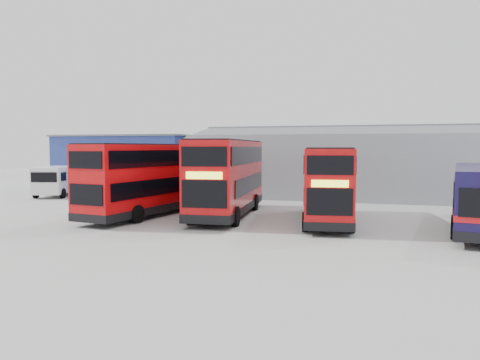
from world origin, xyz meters
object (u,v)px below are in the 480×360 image
double_decker_right (327,185)px  double_decker_centre (228,178)px  maintenance_shed (382,165)px  panel_van (58,179)px  double_decker_left (147,180)px  office_block (133,163)px

double_decker_right → double_decker_centre: bearing=166.6°
maintenance_shed → panel_van: size_ratio=5.10×
double_decker_left → panel_van: double_decker_left is taller
double_decker_centre → office_block: bearing=131.0°
office_block → double_decker_right: (19.10, -13.07, -0.58)m
office_block → panel_van: bearing=-122.5°
double_decker_left → double_decker_centre: size_ratio=0.95×
office_block → double_decker_left: (8.77, -13.93, -0.47)m
office_block → double_decker_right: office_block is taller
office_block → maintenance_shed: size_ratio=0.40×
double_decker_right → panel_van: (-22.82, 7.24, -0.64)m
double_decker_centre → panel_van: (-17.00, 6.67, -0.85)m
double_decker_right → panel_van: 23.94m
maintenance_shed → double_decker_centre: (-8.71, -14.51, -0.39)m
panel_van → double_decker_centre: bearing=-37.6°
double_decker_left → double_decker_centre: (4.52, 1.42, 0.11)m
maintenance_shed → double_decker_centre: 16.93m
double_decker_left → panel_van: (-12.48, 8.09, -0.74)m
office_block → double_decker_right: size_ratio=1.27×
maintenance_shed → double_decker_left: maintenance_shed is taller
office_block → double_decker_centre: bearing=-43.3°
double_decker_left → double_decker_centre: bearing=-154.3°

